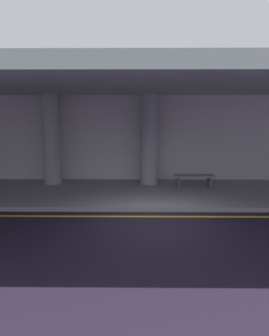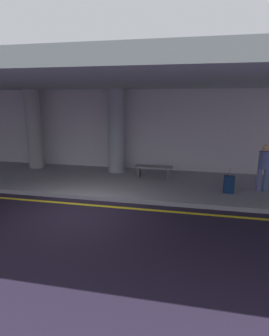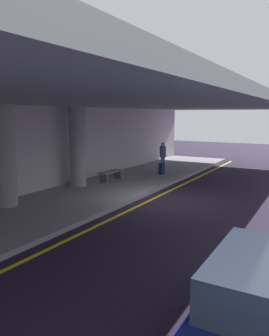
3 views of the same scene
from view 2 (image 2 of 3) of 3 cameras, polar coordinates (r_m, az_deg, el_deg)
The scene contains 10 objects.
ground_plane at distance 9.05m, azimuth -11.24°, elevation -8.50°, with size 60.00×60.00×0.00m, color #211A2C.
sidewalk at distance 11.77m, azimuth -5.32°, elevation -2.63°, with size 26.00×4.20×0.15m, color gray.
lane_stripe_yellow at distance 9.52m, azimuth -9.92°, elevation -7.26°, with size 26.00×0.14×0.01m, color yellow.
support_column_left_mid at distance 14.26m, azimuth -19.49°, elevation 7.33°, with size 0.74×0.74×3.65m, color gray.
support_column_center at distance 12.64m, azimuth -3.70°, elevation 7.35°, with size 0.74×0.74×3.65m, color gray.
ceiling_overhang at distance 10.83m, azimuth -6.62°, elevation 16.67°, with size 28.00×13.20×0.30m, color #8E9A95.
terminal_back_wall at distance 13.53m, azimuth -2.63°, elevation 7.47°, with size 26.00×0.30×3.80m, color #B7ADBA.
person_waiting_for_ride at distance 11.03m, azimuth 24.55°, elevation 0.60°, with size 0.38×0.38×1.68m.
suitcase_upright_primary at distance 10.51m, azimuth 18.43°, elevation -3.13°, with size 0.36×0.22×0.90m.
bench_metal at distance 11.93m, azimuth 3.82°, elevation -0.24°, with size 1.60×0.50×0.48m.
Camera 2 is at (3.44, -7.65, 3.40)m, focal length 30.33 mm.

